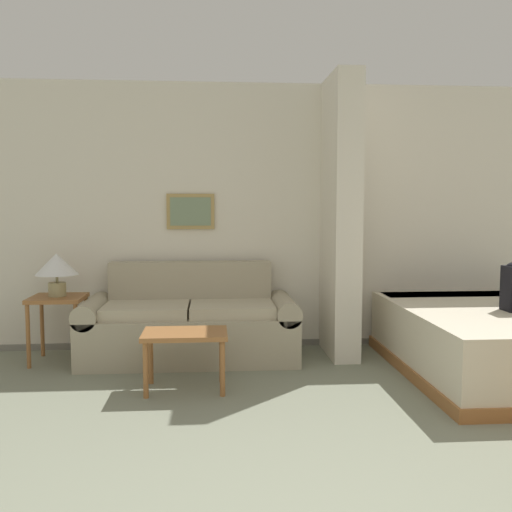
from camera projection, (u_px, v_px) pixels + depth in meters
The scene contains 7 objects.
wall_back at pixel (271, 217), 5.70m from camera, with size 7.14×0.16×2.60m.
wall_partition_pillar at pixel (340, 217), 5.32m from camera, with size 0.24×0.75×2.60m.
couch at pixel (190, 324), 5.25m from camera, with size 1.96×0.84×0.87m.
coffee_table at pixel (185, 340), 4.34m from camera, with size 0.64×0.42×0.45m.
side_table at pixel (58, 307), 5.12m from camera, with size 0.47×0.47×0.60m.
table_lamp at pixel (57, 267), 5.09m from camera, with size 0.38×0.38×0.39m.
bed at pixel (497, 341), 4.77m from camera, with size 1.60×2.12×0.55m.
Camera 1 is at (-0.58, -1.62, 1.40)m, focal length 40.00 mm.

